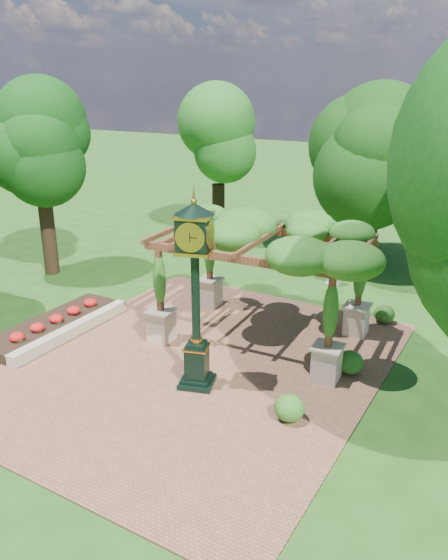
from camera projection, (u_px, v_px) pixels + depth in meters
The scene contains 13 objects.
ground at pixel (179, 380), 15.36m from camera, with size 120.00×120.00×0.00m, color #1E4714.
brick_plaza at pixel (198, 364), 16.16m from camera, with size 10.00×12.00×0.04m, color brown.
border_wall at pixel (72, 331), 17.88m from camera, with size 0.35×5.00×0.40m, color #C6B793.
flower_bed at pixel (53, 325), 18.31m from camera, with size 1.50×5.00×0.36m, color red.
pedestal_clock at pixel (195, 280), 14.00m from camera, with size 1.28×1.28×5.18m.
pergola at pixel (262, 242), 16.72m from camera, with size 6.55×4.34×3.98m.
sundial at pixel (333, 274), 22.35m from camera, with size 0.59×0.59×1.01m.
shrub_front at pixel (289, 408), 13.37m from camera, with size 0.75×0.75×0.67m, color #2B621C.
shrub_mid at pixel (350, 362), 15.51m from camera, with size 0.76×0.76×0.68m, color #205517.
shrub_back at pixel (384, 314), 18.76m from camera, with size 0.70×0.70×0.63m, color #2A5819.
tree_west_near at pixel (39, 150), 22.05m from camera, with size 3.41×3.41×7.69m.
tree_west_far at pixel (218, 142), 27.73m from camera, with size 3.48×3.48×7.25m.
tree_north at pixel (378, 149), 23.38m from camera, with size 4.43×4.43×7.50m.
Camera 1 is at (7.89, -10.95, 7.94)m, focal length 35.00 mm.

